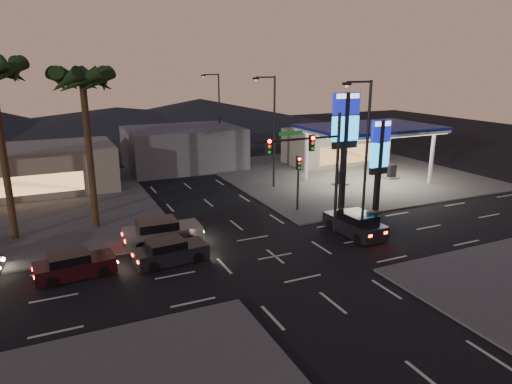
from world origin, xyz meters
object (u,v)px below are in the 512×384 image
gas_station (370,130)px  car_lane_a_front (170,252)px  car_lane_b_front (162,233)px  suv_station (355,224)px  car_lane_a_mid (74,265)px  pylon_sign_tall (345,129)px  pylon_sign_short (380,152)px  traffic_signal_mast (315,158)px

gas_station → car_lane_a_front: 24.49m
car_lane_b_front → suv_station: 12.63m
car_lane_a_front → suv_station: suv_station is taller
car_lane_a_mid → suv_station: 17.43m
car_lane_a_mid → car_lane_b_front: size_ratio=0.86×
pylon_sign_tall → suv_station: pylon_sign_tall is taller
pylon_sign_short → car_lane_a_front: (-16.81, -2.71, -4.02)m
car_lane_a_front → pylon_sign_tall: bearing=14.5°
gas_station → pylon_sign_tall: 10.01m
gas_station → traffic_signal_mast: 15.82m
car_lane_a_mid → pylon_sign_short: bearing=6.2°
car_lane_a_front → suv_station: size_ratio=0.92×
car_lane_a_mid → traffic_signal_mast: bearing=-0.6°
car_lane_a_mid → car_lane_b_front: bearing=26.2°
suv_station → gas_station: bearing=49.0°
pylon_sign_tall → car_lane_a_front: bearing=-165.5°
car_lane_a_front → pylon_sign_short: bearing=9.1°
car_lane_a_front → car_lane_a_mid: (-5.09, 0.34, -0.01)m
gas_station → car_lane_a_front: size_ratio=2.83×
pylon_sign_tall → car_lane_a_front: (-14.31, -3.71, -5.76)m
gas_station → car_lane_a_mid: bearing=-159.9°
car_lane_a_front → suv_station: 12.34m
gas_station → traffic_signal_mast: traffic_signal_mast is taller
suv_station → car_lane_b_front: bearing=163.0°
car_lane_a_mid → car_lane_b_front: (5.32, 2.62, 0.11)m
pylon_sign_tall → traffic_signal_mast: bearing=-143.5°
car_lane_a_front → car_lane_b_front: (0.24, 2.96, 0.11)m
gas_station → pylon_sign_short: size_ratio=1.74×
gas_station → car_lane_a_front: gas_station is taller
car_lane_a_front → car_lane_a_mid: bearing=176.2°
traffic_signal_mast → car_lane_b_front: traffic_signal_mast is taller
traffic_signal_mast → suv_station: (2.75, -0.92, -4.52)m
pylon_sign_tall → car_lane_b_front: 15.18m
pylon_sign_short → car_lane_a_front: size_ratio=1.62×
pylon_sign_short → gas_station: bearing=56.3°
gas_station → suv_station: 15.12m
traffic_signal_mast → car_lane_b_front: size_ratio=1.61×
car_lane_b_front → gas_station: bearing=18.6°
gas_station → car_lane_b_front: size_ratio=2.46×
gas_station → suv_station: (-9.50, -10.93, -4.37)m
pylon_sign_short → suv_station: bearing=-142.7°
gas_station → pylon_sign_tall: (-7.50, -6.50, 1.31)m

